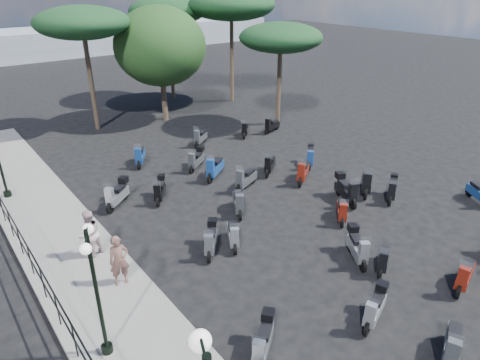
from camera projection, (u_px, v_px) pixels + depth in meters
ground at (265, 226)px, 16.36m from camera, size 120.00×120.00×0.00m
sidewalk at (67, 249)px, 14.89m from camera, size 3.00×30.00×0.15m
railing at (24, 244)px, 13.67m from camera, size 0.04×26.04×1.10m
lamp_post_1 at (96, 287)px, 9.84m from camera, size 0.57×0.99×3.59m
woman at (119, 261)px, 12.77m from camera, size 0.66×0.48×1.65m
pedestrian_far at (89, 234)px, 14.07m from camera, size 0.99×0.89×1.68m
scooter_1 at (263, 342)px, 10.57m from camera, size 1.36×1.12×1.28m
scooter_2 at (233, 235)px, 15.01m from camera, size 0.92×1.40×1.25m
scooter_3 at (211, 240)px, 14.65m from camera, size 1.16×1.32×1.28m
scooter_4 at (160, 190)px, 18.06m from camera, size 1.07×1.32×1.24m
scooter_5 at (117, 195)px, 17.60m from camera, size 1.45×1.22×1.38m
scooter_6 at (375, 308)px, 11.67m from camera, size 1.50×0.77×1.25m
scooter_7 at (384, 259)px, 13.77m from camera, size 1.34×0.85×1.18m
scooter_8 at (238, 203)px, 17.07m from camera, size 1.02×1.51×1.36m
scooter_9 at (196, 160)px, 21.02m from camera, size 1.41×1.06×1.29m
scooter_10 at (140, 156)px, 21.47m from camera, size 1.04×1.49×1.36m
scooter_11 at (452, 346)px, 10.48m from camera, size 1.59×0.86×1.34m
scooter_12 at (357, 247)px, 14.22m from camera, size 1.07×1.48×1.34m
scooter_13 at (342, 211)px, 16.57m from camera, size 1.17×1.13×1.22m
scooter_14 at (246, 179)px, 19.03m from camera, size 1.64×0.85×1.38m
scooter_15 at (215, 168)px, 20.04m from camera, size 1.58×1.15×1.46m
scooter_16 at (200, 138)px, 24.00m from camera, size 1.37×1.02×1.28m
scooter_18 at (464, 276)px, 12.94m from camera, size 1.62×0.69×1.32m
scooter_19 at (346, 190)px, 17.92m from camera, size 0.95×1.68×1.43m
scooter_20 at (270, 165)px, 20.56m from camera, size 1.32×1.07×1.27m
scooter_21 at (303, 172)px, 19.69m from camera, size 1.51×1.11×1.40m
scooter_22 at (245, 130)px, 25.33m from camera, size 1.11×1.17×1.21m
scooter_24 at (480, 193)px, 17.85m from camera, size 0.97×1.47×1.32m
scooter_25 at (392, 189)px, 18.12m from camera, size 1.43×0.97×1.27m
scooter_26 at (367, 182)px, 18.64m from camera, size 1.57×1.22×1.49m
scooter_27 at (310, 157)px, 21.35m from camera, size 1.25×1.20×1.26m
scooter_28 at (272, 126)px, 25.95m from camera, size 1.52×0.67×1.24m
broadleaf_tree at (160, 46)px, 26.49m from camera, size 5.71×5.71×7.13m
pine_0 at (168, 11)px, 30.68m from camera, size 5.62×5.62×7.39m
pine_1 at (231, 5)px, 29.81m from camera, size 6.14×6.14×7.89m
pine_2 at (82, 23)px, 24.03m from camera, size 5.35×5.35×7.22m
pine_3 at (281, 38)px, 25.27m from camera, size 4.99×4.99×6.24m
distant_hills at (3, 46)px, 47.83m from camera, size 70.00×8.00×3.00m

